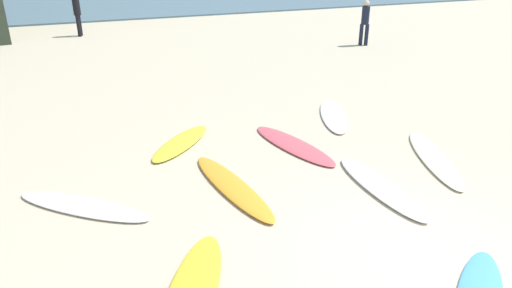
% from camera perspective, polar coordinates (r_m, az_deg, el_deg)
% --- Properties ---
extents(ground_plane, '(120.00, 120.00, 0.00)m').
position_cam_1_polar(ground_plane, '(6.73, 18.53, -12.76)').
color(ground_plane, beige).
extents(surfboard_1, '(1.36, 2.28, 0.07)m').
position_cam_1_polar(surfboard_1, '(11.09, 9.28, 3.40)').
color(surfboard_1, white).
rests_on(surfboard_1, ground_plane).
extents(surfboard_2, '(2.13, 1.88, 0.07)m').
position_cam_1_polar(surfboard_2, '(7.85, -20.03, -7.01)').
color(surfboard_2, silver).
rests_on(surfboard_2, ground_plane).
extents(surfboard_3, '(0.92, 2.60, 0.09)m').
position_cam_1_polar(surfboard_3, '(7.91, -2.83, -5.10)').
color(surfboard_3, '#F69F2A').
rests_on(surfboard_3, ground_plane).
extents(surfboard_4, '(1.33, 2.52, 0.07)m').
position_cam_1_polar(surfboard_4, '(9.46, 20.59, -1.64)').
color(surfboard_4, beige).
rests_on(surfboard_4, ground_plane).
extents(surfboard_6, '(0.59, 2.33, 0.09)m').
position_cam_1_polar(surfboard_6, '(8.16, 14.68, -4.97)').
color(surfboard_6, white).
rests_on(surfboard_6, ground_plane).
extents(surfboard_7, '(1.15, 2.41, 0.07)m').
position_cam_1_polar(surfboard_7, '(9.45, 4.51, -0.13)').
color(surfboard_7, '#D45560').
rests_on(surfboard_7, ground_plane).
extents(surfboard_8, '(1.70, 1.81, 0.08)m').
position_cam_1_polar(surfboard_8, '(9.62, -9.00, 0.14)').
color(surfboard_8, yellow).
rests_on(surfboard_8, ground_plane).
extents(beachgoer_near, '(0.39, 0.39, 1.63)m').
position_cam_1_polar(beachgoer_near, '(18.50, 12.93, 14.19)').
color(beachgoer_near, '#191E33').
rests_on(beachgoer_near, ground_plane).
extents(beachgoer_mid, '(0.35, 0.35, 1.76)m').
position_cam_1_polar(beachgoer_mid, '(21.01, -20.64, 14.65)').
color(beachgoer_mid, black).
rests_on(beachgoer_mid, ground_plane).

